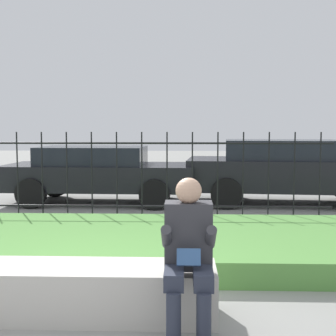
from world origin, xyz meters
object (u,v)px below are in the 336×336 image
at_px(person_seated_reader, 189,251).
at_px(car_parked_center, 99,172).
at_px(stone_bench, 80,294).
at_px(car_parked_right, 288,169).

height_order(person_seated_reader, car_parked_center, person_seated_reader).
bearing_deg(car_parked_center, person_seated_reader, -71.98).
bearing_deg(stone_bench, car_parked_right, 63.22).
bearing_deg(stone_bench, person_seated_reader, -19.29).
distance_m(stone_bench, car_parked_center, 6.33).
height_order(stone_bench, car_parked_right, car_parked_right).
bearing_deg(car_parked_center, stone_bench, -79.41).
xyz_separation_m(person_seated_reader, car_parked_right, (2.21, 6.58, 0.07)).
xyz_separation_m(stone_bench, car_parked_center, (-0.98, 6.24, 0.48)).
relative_size(car_parked_right, car_parked_center, 1.09).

